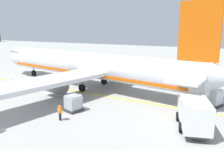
{
  "coord_description": "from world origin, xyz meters",
  "views": [
    {
      "loc": [
        5.58,
        -2.59,
        8.9
      ],
      "look_at": [
        33.45,
        12.64,
        2.33
      ],
      "focal_mm": 35.37,
      "sensor_mm": 36.0,
      "label": 1
    }
  ],
  "objects_px": {
    "service_truck_fuel": "(193,113)",
    "cargo_container_near": "(8,88)",
    "cargo_container_far": "(73,103)",
    "cargo_container_mid": "(213,98)",
    "crew_loader_right": "(60,111)",
    "airliner_foreground": "(89,66)"
  },
  "relations": [
    {
      "from": "cargo_container_near",
      "to": "cargo_container_mid",
      "type": "bearing_deg",
      "value": -71.23
    },
    {
      "from": "service_truck_fuel",
      "to": "cargo_container_mid",
      "type": "distance_m",
      "value": 7.8
    },
    {
      "from": "service_truck_fuel",
      "to": "cargo_container_mid",
      "type": "bearing_deg",
      "value": -8.11
    },
    {
      "from": "airliner_foreground",
      "to": "crew_loader_right",
      "type": "height_order",
      "value": "airliner_foreground"
    },
    {
      "from": "cargo_container_mid",
      "to": "cargo_container_far",
      "type": "xyz_separation_m",
      "value": [
        -9.19,
        13.39,
        -0.1
      ]
    },
    {
      "from": "cargo_container_near",
      "to": "cargo_container_far",
      "type": "relative_size",
      "value": 1.22
    },
    {
      "from": "airliner_foreground",
      "to": "crew_loader_right",
      "type": "relative_size",
      "value": 25.75
    },
    {
      "from": "cargo_container_far",
      "to": "crew_loader_right",
      "type": "xyz_separation_m",
      "value": [
        -2.69,
        -0.46,
        0.06
      ]
    },
    {
      "from": "cargo_container_far",
      "to": "crew_loader_right",
      "type": "distance_m",
      "value": 2.73
    },
    {
      "from": "cargo_container_near",
      "to": "crew_loader_right",
      "type": "height_order",
      "value": "cargo_container_near"
    },
    {
      "from": "cargo_container_mid",
      "to": "crew_loader_right",
      "type": "xyz_separation_m",
      "value": [
        -11.88,
        12.93,
        -0.04
      ]
    },
    {
      "from": "cargo_container_far",
      "to": "airliner_foreground",
      "type": "bearing_deg",
      "value": 24.86
    },
    {
      "from": "cargo_container_near",
      "to": "cargo_container_mid",
      "type": "distance_m",
      "value": 26.6
    },
    {
      "from": "service_truck_fuel",
      "to": "crew_loader_right",
      "type": "xyz_separation_m",
      "value": [
        -4.18,
        11.83,
        -0.65
      ]
    },
    {
      "from": "cargo_container_far",
      "to": "cargo_container_mid",
      "type": "bearing_deg",
      "value": -55.52
    },
    {
      "from": "service_truck_fuel",
      "to": "cargo_container_mid",
      "type": "relative_size",
      "value": 2.59
    },
    {
      "from": "airliner_foreground",
      "to": "service_truck_fuel",
      "type": "bearing_deg",
      "value": -115.36
    },
    {
      "from": "crew_loader_right",
      "to": "cargo_container_far",
      "type": "bearing_deg",
      "value": 9.7
    },
    {
      "from": "cargo_container_near",
      "to": "airliner_foreground",
      "type": "bearing_deg",
      "value": -40.44
    },
    {
      "from": "service_truck_fuel",
      "to": "cargo_container_near",
      "type": "bearing_deg",
      "value": 92.06
    },
    {
      "from": "service_truck_fuel",
      "to": "cargo_container_near",
      "type": "relative_size",
      "value": 2.48
    },
    {
      "from": "cargo_container_near",
      "to": "cargo_container_far",
      "type": "height_order",
      "value": "cargo_container_near"
    }
  ]
}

